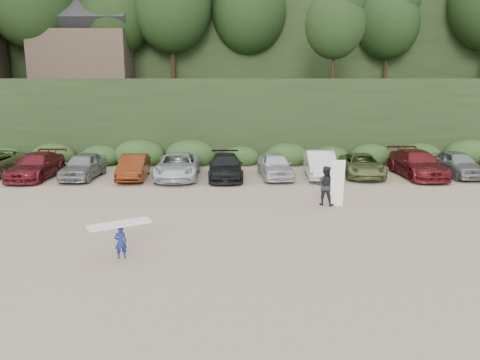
{
  "coord_description": "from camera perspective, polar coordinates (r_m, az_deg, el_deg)",
  "views": [
    {
      "loc": [
        1.14,
        -18.27,
        5.77
      ],
      "look_at": [
        1.3,
        3.0,
        1.3
      ],
      "focal_mm": 35.0,
      "sensor_mm": 36.0,
      "label": 1
    }
  ],
  "objects": [
    {
      "name": "ground",
      "position": [
        19.19,
        -3.84,
        -5.66
      ],
      "size": [
        120.0,
        120.0,
        0.0
      ],
      "primitive_type": "plane",
      "color": "tan",
      "rests_on": "ground"
    },
    {
      "name": "parked_cars",
      "position": [
        28.77,
        -4.91,
        1.81
      ],
      "size": [
        39.37,
        6.3,
        1.62
      ],
      "color": "#9D9DA1",
      "rests_on": "ground"
    },
    {
      "name": "hillside_backdrop",
      "position": [
        54.49,
        -2.01,
        17.61
      ],
      "size": [
        90.0,
        41.5,
        28.0
      ],
      "color": "black",
      "rests_on": "ground"
    },
    {
      "name": "adult_surfer",
      "position": [
        22.52,
        10.48,
        -0.66
      ],
      "size": [
        1.4,
        1.02,
        2.23
      ],
      "color": "black",
      "rests_on": "ground"
    },
    {
      "name": "child_surfer",
      "position": [
        16.06,
        -14.4,
        -6.42
      ],
      "size": [
        2.05,
        1.53,
        1.23
      ],
      "color": "navy",
      "rests_on": "ground"
    }
  ]
}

